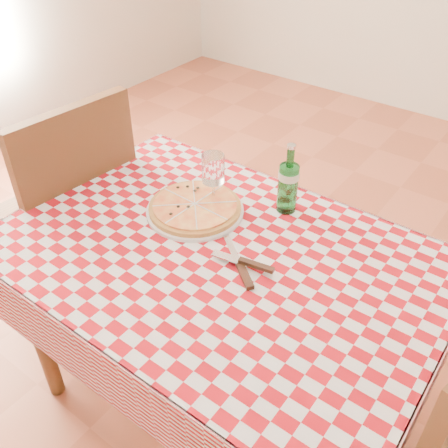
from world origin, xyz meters
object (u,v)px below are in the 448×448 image
object	(u,v)px
dining_table	(217,277)
wine_glass	(213,180)
chair_far	(71,206)
water_bottle	(289,178)
pizza_plate	(195,207)

from	to	relation	value
dining_table	wine_glass	size ratio (longest dim) A/B	6.49
dining_table	wine_glass	world-z (taller)	wine_glass
dining_table	wine_glass	bearing A→B (deg)	130.19
chair_far	wine_glass	world-z (taller)	chair_far
dining_table	water_bottle	distance (m)	0.38
dining_table	wine_glass	distance (m)	0.31
pizza_plate	wine_glass	xyz separation A→B (m)	(0.02, 0.07, 0.07)
chair_far	pizza_plate	world-z (taller)	chair_far
dining_table	pizza_plate	bearing A→B (deg)	146.95
dining_table	water_bottle	xyz separation A→B (m)	(0.05, 0.31, 0.22)
chair_far	pizza_plate	xyz separation A→B (m)	(0.56, 0.09, 0.19)
dining_table	pizza_plate	size ratio (longest dim) A/B	3.78
chair_far	water_bottle	size ratio (longest dim) A/B	4.35
dining_table	pizza_plate	world-z (taller)	pizza_plate
pizza_plate	water_bottle	world-z (taller)	water_bottle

